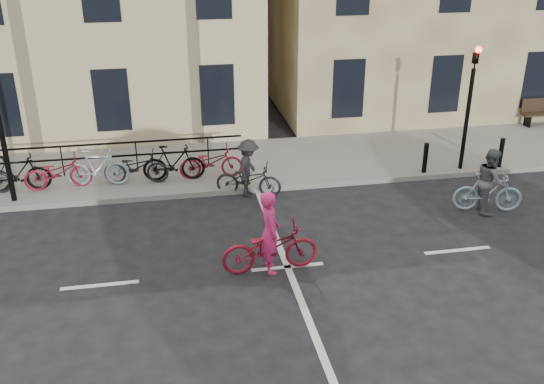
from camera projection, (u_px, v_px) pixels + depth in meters
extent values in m
plane|color=black|center=(287.00, 267.00, 13.28)|extent=(120.00, 120.00, 0.00)
cube|color=slate|center=(114.00, 173.00, 17.96)|extent=(46.00, 4.00, 0.15)
cylinder|color=black|center=(467.00, 120.00, 17.53)|extent=(0.12, 0.12, 3.00)
imported|color=black|center=(476.00, 52.00, 16.72)|extent=(0.15, 0.18, 0.90)
sphere|color=#FF0C05|center=(479.00, 50.00, 16.58)|extent=(0.18, 0.18, 0.18)
cylinder|color=black|center=(425.00, 158.00, 17.67)|extent=(0.14, 0.14, 0.90)
cylinder|color=black|center=(501.00, 153.00, 18.07)|extent=(0.14, 0.14, 0.90)
cube|color=black|center=(527.00, 121.00, 21.72)|extent=(0.06, 0.38, 0.40)
cube|color=black|center=(544.00, 114.00, 21.72)|extent=(1.60, 0.40, 0.06)
cube|color=black|center=(542.00, 105.00, 21.76)|extent=(1.60, 0.06, 0.50)
cube|color=black|center=(100.00, 158.00, 17.59)|extent=(8.30, 0.04, 0.95)
imported|color=black|center=(17.00, 173.00, 16.41)|extent=(1.75, 0.49, 1.05)
imported|color=maroon|center=(58.00, 172.00, 16.61)|extent=(1.80, 0.63, 0.95)
imported|color=#8FAABB|center=(97.00, 168.00, 16.76)|extent=(1.75, 0.49, 1.05)
imported|color=black|center=(136.00, 167.00, 16.96)|extent=(1.80, 0.63, 0.95)
imported|color=black|center=(174.00, 163.00, 17.11)|extent=(1.75, 0.49, 1.05)
imported|color=maroon|center=(211.00, 162.00, 17.31)|extent=(1.80, 0.63, 0.95)
imported|color=maroon|center=(270.00, 248.00, 12.96)|extent=(2.12, 0.81, 1.10)
imported|color=#CE2460|center=(270.00, 232.00, 12.80)|extent=(0.47, 0.70, 1.86)
imported|color=#8FAABB|center=(488.00, 192.00, 15.63)|extent=(1.84, 0.92, 1.06)
imported|color=#525256|center=(490.00, 181.00, 15.49)|extent=(0.83, 0.96, 1.71)
imported|color=black|center=(249.00, 179.00, 16.54)|extent=(1.92, 1.22, 0.95)
imported|color=black|center=(248.00, 168.00, 16.40)|extent=(0.92, 1.18, 1.61)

